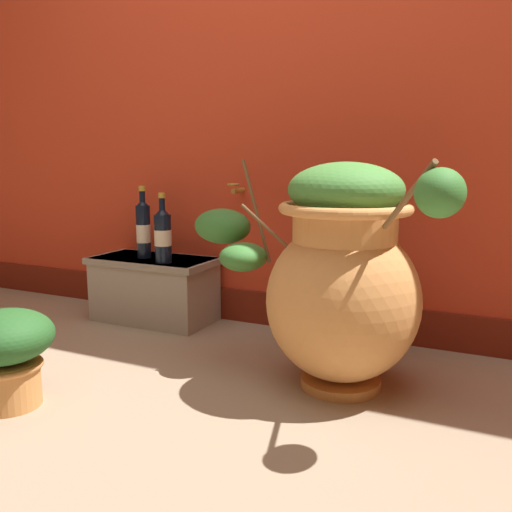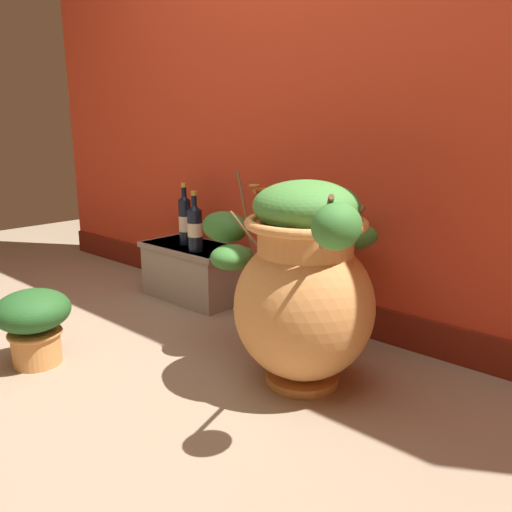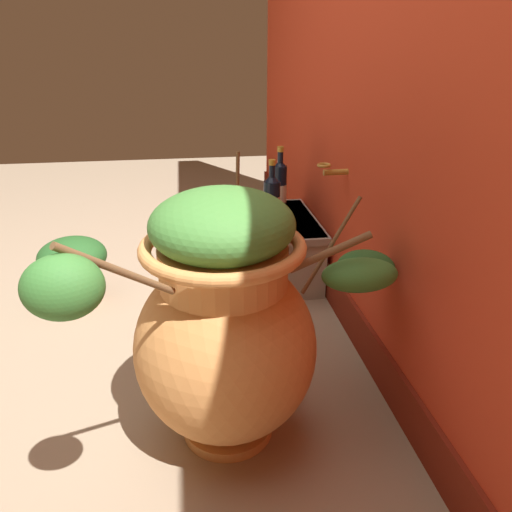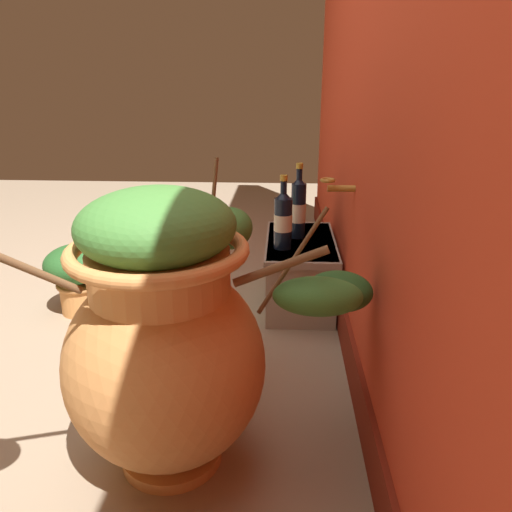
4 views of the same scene
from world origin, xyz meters
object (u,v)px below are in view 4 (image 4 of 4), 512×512
at_px(terracotta_urn, 170,331).
at_px(wine_bottle_middle, 298,207).
at_px(wine_bottle_left, 283,218).
at_px(potted_shrub, 80,273).

xyz_separation_m(terracotta_urn, wine_bottle_middle, (-1.09, 0.36, 0.06)).
height_order(wine_bottle_left, potted_shrub, wine_bottle_left).
bearing_deg(potted_shrub, wine_bottle_middle, 101.25).
bearing_deg(wine_bottle_middle, wine_bottle_left, -23.25).
bearing_deg(wine_bottle_left, wine_bottle_middle, 156.75).
relative_size(terracotta_urn, wine_bottle_left, 3.27).
xyz_separation_m(wine_bottle_left, wine_bottle_middle, (-0.16, 0.07, 0.01)).
xyz_separation_m(wine_bottle_middle, potted_shrub, (0.20, -0.98, -0.27)).
xyz_separation_m(wine_bottle_left, potted_shrub, (0.03, -0.91, -0.26)).
bearing_deg(wine_bottle_middle, potted_shrub, -78.75).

